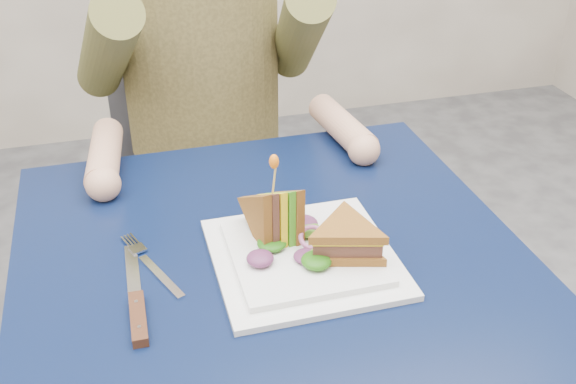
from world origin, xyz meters
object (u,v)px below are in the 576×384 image
object	(u,v)px
fork	(153,266)
sandwich_upright	(275,217)
plate	(304,256)
sandwich_flat	(346,239)
chair	(202,151)
knife	(137,309)
diner	(199,16)
table	(274,297)

from	to	relation	value
fork	sandwich_upright	bearing A→B (deg)	0.82
fork	plate	bearing A→B (deg)	-11.17
plate	sandwich_upright	distance (m)	0.07
plate	sandwich_upright	world-z (taller)	sandwich_upright
sandwich_flat	fork	bearing A→B (deg)	165.97
chair	knife	distance (m)	0.84
chair	fork	world-z (taller)	chair
diner	knife	size ratio (longest dim) A/B	3.37
table	plate	size ratio (longest dim) A/B	2.88
sandwich_flat	fork	xyz separation A→B (m)	(-0.27, 0.07, -0.04)
table	chair	distance (m)	0.73
sandwich_flat	fork	distance (m)	0.28
table	knife	xyz separation A→B (m)	(-0.20, -0.07, 0.09)
chair	diner	distance (m)	0.39
plate	table	bearing A→B (deg)	148.27
table	chair	xyz separation A→B (m)	(0.00, 0.72, -0.11)
diner	knife	world-z (taller)	diner
table	knife	world-z (taller)	knife
plate	diner	bearing A→B (deg)	93.61
fork	chair	bearing A→B (deg)	76.08
table	diner	size ratio (longest dim) A/B	1.01
plate	sandwich_upright	xyz separation A→B (m)	(-0.03, 0.04, 0.05)
sandwich_flat	sandwich_upright	xyz separation A→B (m)	(-0.09, 0.07, 0.01)
plate	sandwich_flat	distance (m)	0.07
sandwich_upright	plate	bearing A→B (deg)	-54.87
chair	knife	xyz separation A→B (m)	(-0.20, -0.80, 0.20)
sandwich_upright	table	bearing A→B (deg)	-112.55
table	diner	bearing A→B (deg)	90.00
table	knife	size ratio (longest dim) A/B	3.39
diner	sandwich_upright	distance (m)	0.60
diner	sandwich_upright	size ratio (longest dim) A/B	5.43
sandwich_flat	plate	bearing A→B (deg)	155.56
chair	fork	size ratio (longest dim) A/B	5.38
table	plate	distance (m)	0.10
sandwich_upright	fork	size ratio (longest dim) A/B	0.79
knife	fork	bearing A→B (deg)	72.56
chair	sandwich_flat	size ratio (longest dim) A/B	5.93
plate	sandwich_flat	world-z (taller)	sandwich_flat
table	fork	size ratio (longest dim) A/B	4.34
fork	diner	bearing A→B (deg)	73.57
sandwich_upright	chair	bearing A→B (deg)	90.69
sandwich_upright	knife	bearing A→B (deg)	-155.92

